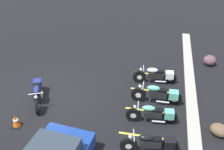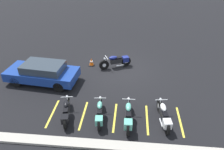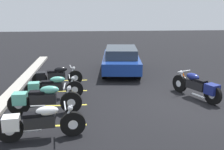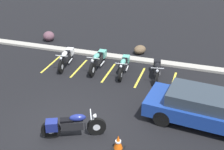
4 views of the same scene
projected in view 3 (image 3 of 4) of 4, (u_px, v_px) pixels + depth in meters
ground at (192, 103)px, 9.18m from camera, size 60.00×60.00×0.00m
motorcycle_navy_featured at (198, 86)px, 9.50m from camera, size 2.13×1.12×0.90m
parked_bike_0 at (37, 122)px, 6.53m from camera, size 0.68×2.19×0.86m
parked_bike_1 at (41, 99)px, 8.13m from camera, size 0.64×2.29×0.90m
parked_bike_2 at (51, 87)px, 9.48m from camera, size 0.61×2.12×0.83m
parked_bike_3 at (55, 76)px, 11.05m from camera, size 0.72×2.09×0.83m
car_blue at (121, 59)px, 13.47m from camera, size 4.46×2.23×1.29m
traffic_cone at (183, 79)px, 11.30m from camera, size 0.40×0.40×0.55m
stall_line_1 at (49, 126)px, 7.37m from camera, size 0.10×2.10×0.00m
stall_line_2 at (56, 106)px, 8.91m from camera, size 0.10×2.10×0.00m
stall_line_3 at (61, 91)px, 10.45m from camera, size 0.10×2.10×0.00m
stall_line_4 at (64, 81)px, 12.00m from camera, size 0.10×2.10×0.00m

